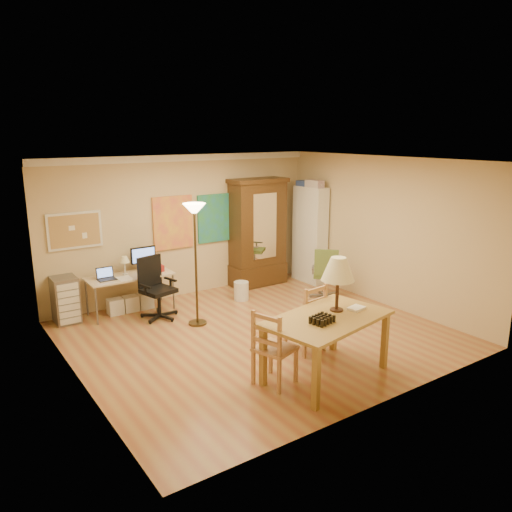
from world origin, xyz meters
TOP-DOWN VIEW (x-y plane):
  - floor at (0.00, 0.00)m, footprint 5.50×5.50m
  - crown_molding at (0.00, 2.46)m, footprint 5.50×0.08m
  - corkboard at (-2.05, 2.47)m, footprint 0.90×0.04m
  - art_panel_left at (-0.25, 2.47)m, footprint 0.80×0.04m
  - art_panel_right at (0.65, 2.47)m, footprint 0.75×0.04m
  - dining_table at (0.04, -1.58)m, footprint 1.80×1.28m
  - ladder_chair_back at (0.24, -0.87)m, footprint 0.52×0.50m
  - ladder_chair_left at (-0.75, -1.40)m, footprint 0.56×0.57m
  - torchiere_lamp at (-0.59, 0.94)m, footprint 0.37×0.37m
  - computer_desk at (-1.25, 2.15)m, footprint 1.47×0.65m
  - office_chair_black at (-1.00, 1.59)m, footprint 0.65×0.65m
  - office_chair_green at (2.06, 0.73)m, footprint 0.64×0.64m
  - drawer_cart at (-2.35, 2.27)m, footprint 0.39×0.47m
  - armoire at (1.52, 2.24)m, footprint 1.20×0.57m
  - bookshelf at (2.55, 1.80)m, footprint 0.30×0.81m
  - wastebin at (0.68, 1.57)m, footprint 0.28×0.28m

SIDE VIEW (x-z plane):
  - floor at x=0.00m, z-range 0.00..0.00m
  - wastebin at x=0.68m, z-range 0.00..0.35m
  - office_chair_green at x=2.06m, z-range -0.23..0.77m
  - office_chair_black at x=-1.00m, z-range -0.25..0.81m
  - drawer_cart at x=-2.35m, z-range 0.00..0.78m
  - computer_desk at x=-1.25m, z-range -0.15..0.97m
  - ladder_chair_left at x=-0.75m, z-range -0.03..0.96m
  - ladder_chair_back at x=0.24m, z-range -0.03..0.99m
  - armoire at x=1.52m, z-range -0.14..2.06m
  - dining_table at x=0.04m, z-range 0.21..1.75m
  - bookshelf at x=2.55m, z-range 0.00..2.01m
  - art_panel_left at x=-0.25m, z-range 0.95..1.95m
  - art_panel_right at x=0.65m, z-range 0.98..1.92m
  - corkboard at x=-2.05m, z-range 1.19..1.81m
  - torchiere_lamp at x=-0.59m, z-range 0.61..2.63m
  - crown_molding at x=0.00m, z-range 2.58..2.70m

